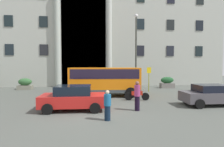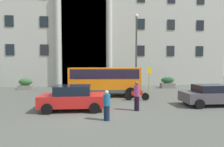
% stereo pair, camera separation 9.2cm
% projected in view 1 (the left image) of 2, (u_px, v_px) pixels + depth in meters
% --- Properties ---
extents(ground_plane, '(80.00, 64.00, 0.12)m').
position_uv_depth(ground_plane, '(95.00, 113.00, 10.70)').
color(ground_plane, '#4D514B').
extents(office_building_facade, '(36.02, 9.63, 21.14)m').
position_uv_depth(office_building_facade, '(93.00, 14.00, 27.55)').
color(office_building_facade, '#A9ADA1').
rests_on(office_building_facade, ground_plane).
extents(orange_minibus, '(6.28, 2.85, 2.53)m').
position_uv_depth(orange_minibus, '(105.00, 79.00, 16.19)').
color(orange_minibus, orange).
rests_on(orange_minibus, ground_plane).
extents(bus_stop_sign, '(0.44, 0.08, 2.53)m').
position_uv_depth(bus_stop_sign, '(149.00, 77.00, 18.83)').
color(bus_stop_sign, '#969C16').
rests_on(bus_stop_sign, ground_plane).
extents(hedge_planter_entrance_right, '(1.88, 0.86, 1.41)m').
position_uv_depth(hedge_planter_entrance_right, '(82.00, 83.00, 20.79)').
color(hedge_planter_entrance_right, gray).
rests_on(hedge_planter_entrance_right, ground_plane).
extents(hedge_planter_far_east, '(1.66, 0.76, 1.33)m').
position_uv_depth(hedge_planter_far_east, '(167.00, 83.00, 21.89)').
color(hedge_planter_far_east, slate).
rests_on(hedge_planter_far_east, ground_plane).
extents(hedge_planter_west, '(1.96, 0.86, 1.43)m').
position_uv_depth(hedge_planter_west, '(115.00, 83.00, 21.17)').
color(hedge_planter_west, '#6D6A59').
rests_on(hedge_planter_west, ground_plane).
extents(hedge_planter_entrance_left, '(1.53, 0.96, 1.27)m').
position_uv_depth(hedge_planter_entrance_left, '(25.00, 84.00, 20.48)').
color(hedge_planter_entrance_left, slate).
rests_on(hedge_planter_entrance_left, ground_plane).
extents(parked_sedan_second, '(3.96, 2.07, 1.52)m').
position_uv_depth(parked_sedan_second, '(73.00, 98.00, 11.17)').
color(parked_sedan_second, red).
rests_on(parked_sedan_second, ground_plane).
extents(parked_sedan_far, '(3.95, 1.92, 1.43)m').
position_uv_depth(parked_sedan_far, '(211.00, 95.00, 12.46)').
color(parked_sedan_far, '#4A464C').
rests_on(parked_sedan_far, ground_plane).
extents(motorcycle_far_end, '(1.93, 0.55, 0.89)m').
position_uv_depth(motorcycle_far_end, '(136.00, 95.00, 14.23)').
color(motorcycle_far_end, black).
rests_on(motorcycle_far_end, ground_plane).
extents(scooter_by_planter, '(1.93, 0.55, 0.89)m').
position_uv_depth(scooter_by_planter, '(64.00, 95.00, 13.83)').
color(scooter_by_planter, black).
rests_on(scooter_by_planter, ground_plane).
extents(pedestrian_man_red_shirt, '(0.36, 0.36, 1.80)m').
position_uv_depth(pedestrian_man_red_shirt, '(137.00, 96.00, 11.03)').
color(pedestrian_man_red_shirt, black).
rests_on(pedestrian_man_red_shirt, ground_plane).
extents(pedestrian_woman_dark_dress, '(0.36, 0.36, 1.52)m').
position_uv_depth(pedestrian_woman_dark_dress, '(107.00, 105.00, 9.08)').
color(pedestrian_woman_dark_dress, '#0F1E32').
rests_on(pedestrian_woman_dark_dress, ground_plane).
extents(lamppost_plaza_centre, '(0.40, 0.40, 8.27)m').
position_uv_depth(lamppost_plaza_centre, '(136.00, 47.00, 19.72)').
color(lamppost_plaza_centre, '#383B34').
rests_on(lamppost_plaza_centre, ground_plane).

